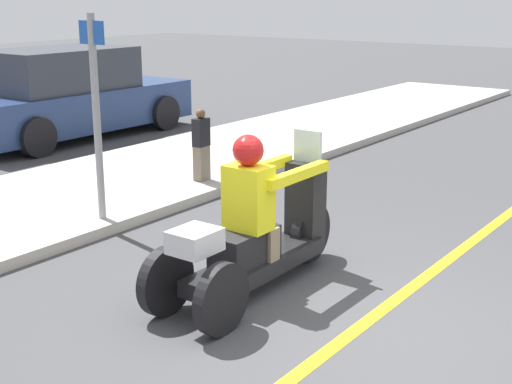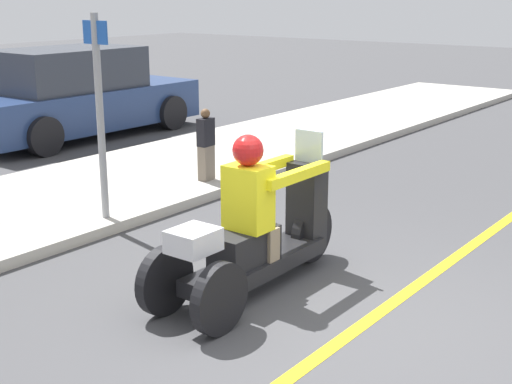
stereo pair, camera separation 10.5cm
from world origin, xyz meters
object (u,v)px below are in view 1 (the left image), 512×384
at_px(motorcycle_trike, 256,235).
at_px(street_sign, 96,110).
at_px(parked_car_lot_far, 68,96).
at_px(spectator_by_tree, 201,146).

xyz_separation_m(motorcycle_trike, street_sign, (0.36, 2.36, 0.82)).
height_order(motorcycle_trike, street_sign, street_sign).
height_order(parked_car_lot_far, street_sign, street_sign).
xyz_separation_m(motorcycle_trike, parked_car_lot_far, (3.55, 6.76, 0.24)).
bearing_deg(street_sign, motorcycle_trike, -98.61).
xyz_separation_m(parked_car_lot_far, street_sign, (-3.19, -4.40, 0.58)).
bearing_deg(motorcycle_trike, spectator_by_tree, 48.47).
distance_m(motorcycle_trike, parked_car_lot_far, 7.64).
relative_size(spectator_by_tree, street_sign, 0.43).
bearing_deg(spectator_by_tree, parked_car_lot_far, 73.00).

